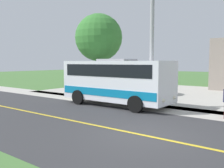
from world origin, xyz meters
TOP-DOWN VIEW (x-y plane):
  - ground_plane at (0.00, 0.00)m, footprint 120.00×120.00m
  - road_surface at (0.00, 0.00)m, footprint 8.00×100.00m
  - sidewalk at (-5.20, 0.00)m, footprint 2.40×100.00m
  - road_centre_line at (0.00, 0.00)m, footprint 0.16×100.00m
  - shuttle_bus_front at (-4.51, -4.57)m, footprint 2.66×6.93m
  - street_light_pole at (-4.87, -2.47)m, footprint 1.97×0.24m
  - tree_curbside at (-7.40, -8.47)m, footprint 3.70×3.70m

SIDE VIEW (x-z plane):
  - ground_plane at x=0.00m, z-range 0.00..0.00m
  - sidewalk at x=-5.20m, z-range 0.00..0.01m
  - road_surface at x=0.00m, z-range 0.00..0.01m
  - road_centre_line at x=0.00m, z-range 0.01..0.01m
  - shuttle_bus_front at x=-4.51m, z-range 0.14..2.97m
  - street_light_pole at x=-4.87m, z-range 0.40..7.98m
  - tree_curbside at x=-7.40m, z-range 1.33..7.73m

